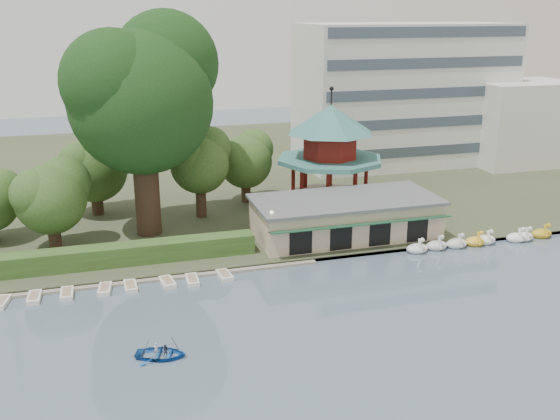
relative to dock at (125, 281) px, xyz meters
name	(u,v)px	position (x,y,z in m)	size (l,w,h in m)	color
ground_plane	(327,366)	(12.00, -17.20, -0.12)	(220.00, 220.00, 0.00)	slate
shore	(200,173)	(12.00, 34.80, 0.08)	(220.00, 70.00, 0.40)	#424930
embankment	(261,265)	(12.00, 0.10, 0.03)	(220.00, 0.60, 0.30)	gray
dock	(125,281)	(0.00, 0.00, 0.00)	(34.00, 1.60, 0.24)	gray
boathouse	(345,216)	(22.00, 4.77, 2.25)	(18.60, 9.39, 3.90)	#CBB196
pavilion	(330,146)	(24.00, 14.80, 7.36)	(12.40, 12.40, 13.50)	#CBB196
office_building	(422,99)	(44.67, 31.80, 9.61)	(38.00, 18.00, 20.00)	silver
hedge	(88,258)	(-3.00, 3.30, 1.18)	(30.00, 2.00, 1.80)	#3A5B25
lamp_post	(272,224)	(13.50, 1.80, 3.22)	(0.36, 0.36, 4.28)	black
big_tree	(142,90)	(3.19, 11.03, 14.74)	(15.31, 14.26, 22.01)	#3A281C
small_trees	(98,175)	(-1.59, 14.44, 5.80)	(39.75, 17.09, 9.81)	#3A281C
swan_boats	(483,241)	(34.52, -0.59, 0.28)	(16.44, 2.10, 1.92)	white
moored_rowboats	(85,292)	(-3.29, -1.35, 0.06)	(24.76, 2.74, 0.36)	white
rowboat_with_passengers	(161,351)	(1.70, -13.07, 0.38)	(5.62, 4.73, 2.01)	#1958AF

